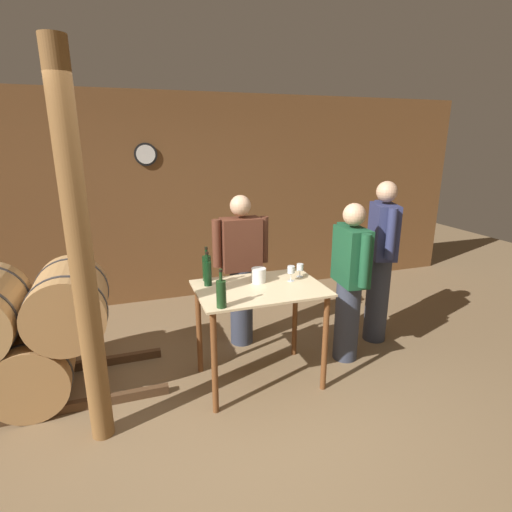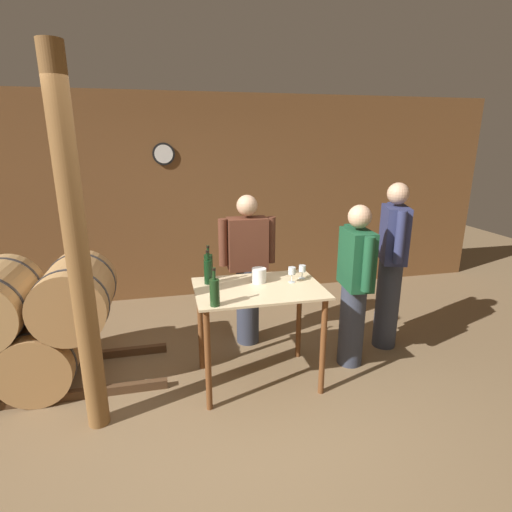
% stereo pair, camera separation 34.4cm
% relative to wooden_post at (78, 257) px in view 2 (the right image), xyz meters
% --- Properties ---
extents(ground_plane, '(14.00, 14.00, 0.00)m').
position_rel_wooden_post_xyz_m(ground_plane, '(1.10, -0.25, -1.35)').
color(ground_plane, brown).
extents(back_wall, '(8.40, 0.08, 2.70)m').
position_rel_wooden_post_xyz_m(back_wall, '(1.10, 2.56, 0.00)').
color(back_wall, brown).
rests_on(back_wall, ground_plane).
extents(barrel_rack, '(2.73, 0.80, 1.14)m').
position_rel_wooden_post_xyz_m(barrel_rack, '(-0.68, 0.68, -0.80)').
color(barrel_rack, '#4C331E').
rests_on(barrel_rack, ground_plane).
extents(tasting_table, '(1.09, 0.74, 0.91)m').
position_rel_wooden_post_xyz_m(tasting_table, '(1.34, 0.29, -0.61)').
color(tasting_table, beige).
rests_on(tasting_table, ground_plane).
extents(wooden_post, '(0.16, 0.16, 2.70)m').
position_rel_wooden_post_xyz_m(wooden_post, '(0.00, 0.00, 0.00)').
color(wooden_post, brown).
rests_on(wooden_post, ground_plane).
extents(wine_bottle_far_left, '(0.08, 0.08, 0.30)m').
position_rel_wooden_post_xyz_m(wine_bottle_far_left, '(0.93, -0.02, -0.33)').
color(wine_bottle_far_left, '#193819').
rests_on(wine_bottle_far_left, tasting_table).
extents(wine_bottle_left, '(0.07, 0.07, 0.30)m').
position_rel_wooden_post_xyz_m(wine_bottle_left, '(0.93, 0.47, -0.33)').
color(wine_bottle_left, black).
rests_on(wine_bottle_left, tasting_table).
extents(wine_bottle_center, '(0.08, 0.08, 0.31)m').
position_rel_wooden_post_xyz_m(wine_bottle_center, '(0.95, 0.60, -0.32)').
color(wine_bottle_center, black).
rests_on(wine_bottle_center, tasting_table).
extents(wine_glass_near_left, '(0.06, 0.06, 0.14)m').
position_rel_wooden_post_xyz_m(wine_glass_near_left, '(1.66, 0.34, -0.34)').
color(wine_glass_near_left, silver).
rests_on(wine_glass_near_left, tasting_table).
extents(wine_glass_near_center, '(0.06, 0.06, 0.12)m').
position_rel_wooden_post_xyz_m(wine_glass_near_center, '(1.78, 0.42, -0.35)').
color(wine_glass_near_center, silver).
rests_on(wine_glass_near_center, tasting_table).
extents(ice_bucket, '(0.13, 0.13, 0.13)m').
position_rel_wooden_post_xyz_m(ice_bucket, '(1.38, 0.41, -0.38)').
color(ice_bucket, white).
rests_on(ice_bucket, tasting_table).
extents(person_host, '(0.34, 0.56, 1.73)m').
position_rel_wooden_post_xyz_m(person_host, '(2.80, 0.62, -0.43)').
color(person_host, '#333847').
rests_on(person_host, ground_plane).
extents(person_visitor_with_scarf, '(0.25, 0.59, 1.57)m').
position_rel_wooden_post_xyz_m(person_visitor_with_scarf, '(2.29, 0.37, -0.52)').
color(person_visitor_with_scarf, '#333847').
rests_on(person_visitor_with_scarf, ground_plane).
extents(person_visitor_bearded, '(0.59, 0.24, 1.60)m').
position_rel_wooden_post_xyz_m(person_visitor_bearded, '(1.40, 1.03, -0.51)').
color(person_visitor_bearded, '#333847').
rests_on(person_visitor_bearded, ground_plane).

